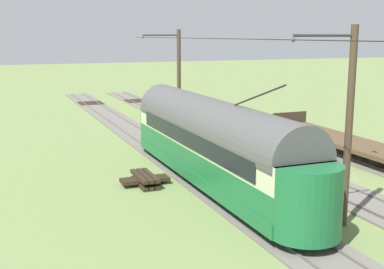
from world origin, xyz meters
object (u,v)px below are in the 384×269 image
object	(u,v)px
vintage_streetcar	(212,140)
catenary_pole_foreground	(178,82)
switch_stand	(282,119)
spare_tie_stack	(145,179)
catenary_pole_mid_near	(348,124)
flatcar_adjacent	(337,139)

from	to	relation	value
vintage_streetcar	catenary_pole_foreground	distance (m)	12.06
switch_stand	spare_tie_stack	distance (m)	18.31
catenary_pole_foreground	catenary_pole_mid_near	xyz separation A→B (m)	(0.00, 18.47, 0.00)
vintage_streetcar	catenary_pole_mid_near	bearing A→B (deg)	110.38
flatcar_adjacent	catenary_pole_foreground	world-z (taller)	catenary_pole_foreground
vintage_streetcar	catenary_pole_foreground	world-z (taller)	catenary_pole_foreground
catenary_pole_mid_near	switch_stand	distance (m)	21.39
flatcar_adjacent	spare_tie_stack	size ratio (longest dim) A/B	4.87
catenary_pole_mid_near	switch_stand	world-z (taller)	catenary_pole_mid_near
spare_tie_stack	catenary_pole_mid_near	bearing A→B (deg)	124.58
catenary_pole_foreground	flatcar_adjacent	bearing A→B (deg)	134.03
flatcar_adjacent	spare_tie_stack	bearing A→B (deg)	10.08
catenary_pole_mid_near	vintage_streetcar	bearing A→B (deg)	-69.62
flatcar_adjacent	spare_tie_stack	distance (m)	13.54
flatcar_adjacent	catenary_pole_foreground	distance (m)	11.57
switch_stand	spare_tie_stack	bearing A→B (deg)	36.94
flatcar_adjacent	catenary_pole_mid_near	distance (m)	13.39
flatcar_adjacent	vintage_streetcar	bearing A→B (deg)	19.58
vintage_streetcar	catenary_pole_mid_near	size ratio (longest dim) A/B	2.40
vintage_streetcar	catenary_pole_foreground	bearing A→B (deg)	-102.25
catenary_pole_mid_near	switch_stand	xyz separation A→B (m)	(-9.05, -19.10, -3.31)
catenary_pole_mid_near	switch_stand	bearing A→B (deg)	-115.35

